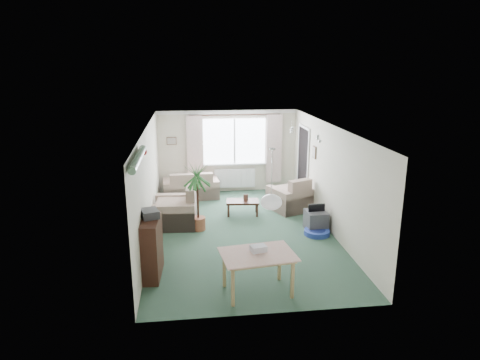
{
  "coord_description": "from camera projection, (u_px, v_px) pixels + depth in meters",
  "views": [
    {
      "loc": [
        -1.14,
        -8.92,
        3.74
      ],
      "look_at": [
        0.0,
        0.3,
        1.15
      ],
      "focal_mm": 32.0,
      "sensor_mm": 36.0,
      "label": 1
    }
  ],
  "objects": [
    {
      "name": "pendant_lamp",
      "position": [
        271.0,
        202.0,
        7.09
      ],
      "size": [
        0.36,
        0.36,
        0.36
      ],
      "primitive_type": "sphere",
      "color": "white"
    },
    {
      "name": "tinsel_garland",
      "position": [
        138.0,
        159.0,
        6.63
      ],
      "size": [
        1.6,
        1.6,
        0.12
      ],
      "primitive_type": "cylinder",
      "color": "#196626"
    },
    {
      "name": "bauble_cluster_a",
      "position": [
        291.0,
        128.0,
        10.09
      ],
      "size": [
        0.2,
        0.2,
        0.2
      ],
      "primitive_type": "sphere",
      "color": "silver"
    },
    {
      "name": "armchair_left",
      "position": [
        175.0,
        206.0,
        10.01
      ],
      "size": [
        1.04,
        1.09,
        0.92
      ],
      "primitive_type": "cube",
      "rotation": [
        0.0,
        0.0,
        -1.63
      ],
      "color": "beige",
      "rests_on": "ground"
    },
    {
      "name": "curtain_rod",
      "position": [
        235.0,
        115.0,
        12.09
      ],
      "size": [
        2.6,
        0.03,
        0.03
      ],
      "primitive_type": "cube",
      "color": "black"
    },
    {
      "name": "pet_bed",
      "position": [
        317.0,
        232.0,
        9.53
      ],
      "size": [
        0.58,
        0.58,
        0.11
      ],
      "primitive_type": "cylinder",
      "rotation": [
        0.0,
        0.0,
        -0.03
      ],
      "color": "navy",
      "rests_on": "ground"
    },
    {
      "name": "armchair_corner",
      "position": [
        291.0,
        193.0,
        11.07
      ],
      "size": [
        1.26,
        1.24,
        0.88
      ],
      "primitive_type": "cube",
      "rotation": [
        0.0,
        0.0,
        3.53
      ],
      "color": "beige",
      "rests_on": "ground"
    },
    {
      "name": "coffee_table",
      "position": [
        243.0,
        207.0,
        10.76
      ],
      "size": [
        0.86,
        0.53,
        0.37
      ],
      "primitive_type": "cube",
      "rotation": [
        0.0,
        0.0,
        -0.11
      ],
      "color": "black",
      "rests_on": "ground"
    },
    {
      "name": "hifi_box",
      "position": [
        150.0,
        214.0,
        7.54
      ],
      "size": [
        0.37,
        0.42,
        0.14
      ],
      "primitive_type": "cube",
      "rotation": [
        0.0,
        0.0,
        0.3
      ],
      "color": "#313135",
      "rests_on": "bookshelf"
    },
    {
      "name": "radiator",
      "position": [
        235.0,
        178.0,
        12.63
      ],
      "size": [
        1.2,
        0.1,
        0.55
      ],
      "primitive_type": "cube",
      "color": "white"
    },
    {
      "name": "bookshelf",
      "position": [
        152.0,
        248.0,
        7.6
      ],
      "size": [
        0.34,
        0.89,
        1.07
      ],
      "primitive_type": "cube",
      "rotation": [
        0.0,
        0.0,
        -0.06
      ],
      "color": "black",
      "rests_on": "ground"
    },
    {
      "name": "bauble_cluster_b",
      "position": [
        319.0,
        136.0,
        8.97
      ],
      "size": [
        0.2,
        0.2,
        0.2
      ],
      "primitive_type": "sphere",
      "color": "silver"
    },
    {
      "name": "wall_picture_back",
      "position": [
        172.0,
        141.0,
        12.15
      ],
      "size": [
        0.28,
        0.03,
        0.22
      ],
      "primitive_type": "cube",
      "color": "brown"
    },
    {
      "name": "curtain_right",
      "position": [
        274.0,
        149.0,
        12.48
      ],
      "size": [
        0.45,
        0.08,
        2.0
      ],
      "primitive_type": "cube",
      "color": "beige"
    },
    {
      "name": "photo_frame",
      "position": [
        246.0,
        197.0,
        10.71
      ],
      "size": [
        0.12,
        0.04,
        0.16
      ],
      "primitive_type": "cube",
      "rotation": [
        0.0,
        0.0,
        0.14
      ],
      "color": "#4C3027",
      "rests_on": "coffee_table"
    },
    {
      "name": "wall_picture_right",
      "position": [
        314.0,
        152.0,
        10.63
      ],
      "size": [
        0.03,
        0.24,
        0.3
      ],
      "primitive_type": "cube",
      "color": "brown"
    },
    {
      "name": "sofa",
      "position": [
        191.0,
        184.0,
        12.06
      ],
      "size": [
        1.59,
        0.92,
        0.77
      ],
      "primitive_type": "cube",
      "rotation": [
        0.0,
        0.0,
        3.21
      ],
      "color": "beige",
      "rests_on": "ground"
    },
    {
      "name": "tv_cube",
      "position": [
        316.0,
        221.0,
        9.74
      ],
      "size": [
        0.47,
        0.52,
        0.46
      ],
      "primitive_type": "cube",
      "rotation": [
        0.0,
        0.0,
        0.03
      ],
      "color": "#37373C",
      "rests_on": "ground"
    },
    {
      "name": "window",
      "position": [
        234.0,
        141.0,
        12.38
      ],
      "size": [
        1.8,
        0.03,
        1.3
      ],
      "primitive_type": "cube",
      "color": "white"
    },
    {
      "name": "doorway",
      "position": [
        303.0,
        164.0,
        11.74
      ],
      "size": [
        0.03,
        0.95,
        2.0
      ],
      "primitive_type": "cube",
      "color": "black"
    },
    {
      "name": "dining_table",
      "position": [
        258.0,
        274.0,
        7.08
      ],
      "size": [
        1.18,
        0.86,
        0.68
      ],
      "primitive_type": "cube",
      "rotation": [
        0.0,
        0.0,
        0.13
      ],
      "color": "tan",
      "rests_on": "ground"
    },
    {
      "name": "gift_box",
      "position": [
        258.0,
        249.0,
        7.06
      ],
      "size": [
        0.28,
        0.23,
        0.12
      ],
      "primitive_type": "cube",
      "rotation": [
        0.0,
        0.0,
        0.23
      ],
      "color": "silver",
      "rests_on": "dining_table"
    },
    {
      "name": "houseplant",
      "position": [
        198.0,
        196.0,
        9.61
      ],
      "size": [
        0.76,
        0.76,
        1.6
      ],
      "primitive_type": "cylinder",
      "rotation": [
        0.0,
        0.0,
        0.11
      ],
      "color": "#1F5C28",
      "rests_on": "ground"
    },
    {
      "name": "curtain_left",
      "position": [
        195.0,
        151.0,
        12.21
      ],
      "size": [
        0.45,
        0.08,
        2.0
      ],
      "primitive_type": "cube",
      "color": "beige"
    },
    {
      "name": "ground",
      "position": [
        242.0,
        232.0,
        9.67
      ],
      "size": [
        6.5,
        6.5,
        0.0
      ],
      "primitive_type": "plane",
      "color": "#2B4938"
    }
  ]
}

